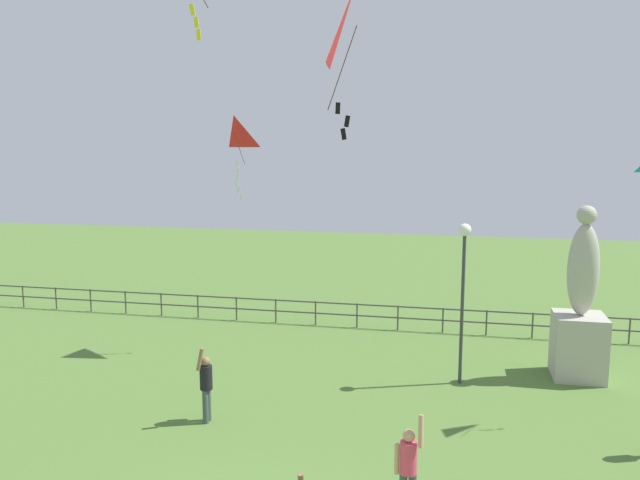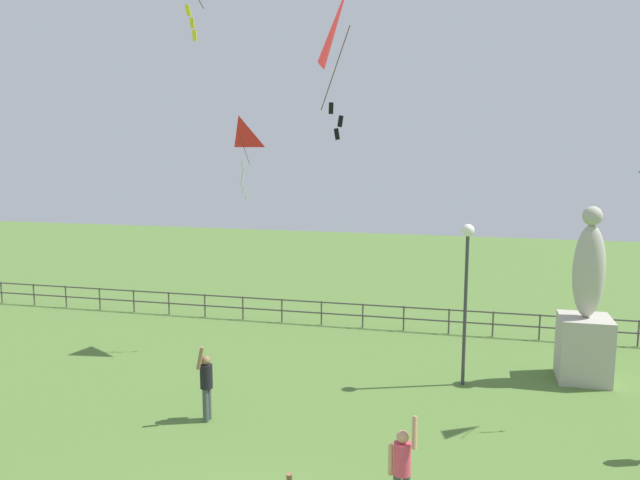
% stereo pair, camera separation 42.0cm
% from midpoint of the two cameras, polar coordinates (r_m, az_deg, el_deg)
% --- Properties ---
extents(statue_monument, '(1.45, 1.45, 5.20)m').
position_cam_midpoint_polar(statue_monument, '(20.13, 23.70, -6.85)').
color(statue_monument, '#B2AD9E').
rests_on(statue_monument, ground_plane).
extents(lamppost, '(0.36, 0.36, 4.73)m').
position_cam_midpoint_polar(lamppost, '(18.23, 13.93, -2.69)').
color(lamppost, '#38383D').
rests_on(lamppost, ground_plane).
extents(person_0, '(0.33, 0.52, 2.01)m').
position_cam_midpoint_polar(person_0, '(16.29, -9.62, -12.75)').
color(person_0, '#3F4C47').
rests_on(person_0, ground_plane).
extents(person_1, '(0.54, 0.32, 2.04)m').
position_cam_midpoint_polar(person_1, '(12.38, 8.55, -19.88)').
color(person_1, '#3F4C47').
rests_on(person_1, ground_plane).
extents(kite_0, '(0.80, 0.85, 2.63)m').
position_cam_midpoint_polar(kite_0, '(11.13, 3.83, 18.71)').
color(kite_0, red).
extents(kite_1, '(1.21, 0.97, 2.73)m').
position_cam_midpoint_polar(kite_1, '(20.72, -6.84, 9.48)').
color(kite_1, red).
extents(waterfront_railing, '(36.06, 0.06, 0.95)m').
position_cam_midpoint_polar(waterfront_railing, '(24.02, 4.16, -6.56)').
color(waterfront_railing, '#4C4742').
rests_on(waterfront_railing, ground_plane).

